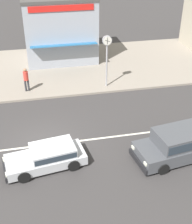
% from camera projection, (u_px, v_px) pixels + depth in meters
% --- Properties ---
extents(ground_plane, '(160.00, 160.00, 0.00)m').
position_uv_depth(ground_plane, '(43.00, 145.00, 17.07)').
color(ground_plane, '#383535').
extents(lane_centre_stripe, '(50.40, 0.14, 0.01)m').
position_uv_depth(lane_centre_stripe, '(43.00, 145.00, 17.07)').
color(lane_centre_stripe, silver).
rests_on(lane_centre_stripe, ground).
extents(kerb_strip, '(68.00, 10.00, 0.15)m').
position_uv_depth(kerb_strip, '(35.00, 70.00, 25.57)').
color(kerb_strip, gray).
rests_on(kerb_strip, ground).
extents(minivan_dark_grey_1, '(4.76, 2.53, 1.56)m').
position_uv_depth(minivan_dark_grey_1, '(181.00, 143.00, 15.89)').
color(minivan_dark_grey_1, '#47494F').
rests_on(minivan_dark_grey_1, ground).
extents(hatchback_silver_3, '(4.18, 2.17, 1.10)m').
position_uv_depth(hatchback_silver_3, '(48.00, 156.00, 15.39)').
color(hatchback_silver_3, '#B7BABF').
rests_on(hatchback_silver_3, ground).
extents(street_clock, '(0.66, 0.22, 3.77)m').
position_uv_depth(street_clock, '(107.00, 49.00, 21.48)').
color(street_clock, '#9E9EA3').
rests_on(street_clock, kerb_strip).
extents(pedestrian_near_clock, '(0.34, 0.34, 1.72)m').
position_uv_depth(pedestrian_near_clock, '(26.00, 78.00, 21.74)').
color(pedestrian_near_clock, '#333338').
rests_on(pedestrian_near_clock, kerb_strip).
extents(shopfront_corner_warung, '(5.94, 5.14, 5.33)m').
position_uv_depth(shopfront_corner_warung, '(60.00, 28.00, 26.23)').
color(shopfront_corner_warung, '#999EA8').
rests_on(shopfront_corner_warung, kerb_strip).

